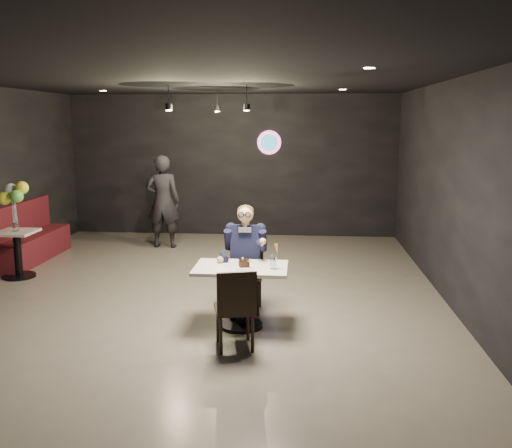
# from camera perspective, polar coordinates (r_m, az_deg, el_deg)

# --- Properties ---
(floor) EXTENTS (9.00, 9.00, 0.00)m
(floor) POSITION_cam_1_polar(r_m,az_deg,el_deg) (7.60, -6.89, -8.05)
(floor) COLOR #6E685C
(floor) RESTS_ON ground
(wall_sign) EXTENTS (0.50, 0.06, 0.50)m
(wall_sign) POSITION_cam_1_polar(r_m,az_deg,el_deg) (11.54, 1.40, 8.58)
(wall_sign) COLOR pink
(wall_sign) RESTS_ON floor
(pendant_lights) EXTENTS (1.40, 1.20, 0.36)m
(pendant_lights) POSITION_cam_1_polar(r_m,az_deg,el_deg) (9.17, -4.70, 13.48)
(pendant_lights) COLOR black
(pendant_lights) RESTS_ON floor
(main_table) EXTENTS (1.10, 0.70, 0.75)m
(main_table) POSITION_cam_1_polar(r_m,az_deg,el_deg) (6.54, -1.58, -7.65)
(main_table) COLOR silver
(main_table) RESTS_ON floor
(chair_far) EXTENTS (0.42, 0.46, 0.92)m
(chair_far) POSITION_cam_1_polar(r_m,az_deg,el_deg) (7.04, -1.07, -5.59)
(chair_far) COLOR black
(chair_far) RESTS_ON floor
(chair_near) EXTENTS (0.52, 0.55, 0.92)m
(chair_near) POSITION_cam_1_polar(r_m,az_deg,el_deg) (5.94, -2.26, -8.74)
(chair_near) COLOR black
(chair_near) RESTS_ON floor
(seated_man) EXTENTS (0.60, 0.80, 1.44)m
(seated_man) POSITION_cam_1_polar(r_m,az_deg,el_deg) (6.97, -1.08, -3.53)
(seated_man) COLOR black
(seated_man) RESTS_ON floor
(dessert_plate) EXTENTS (0.22, 0.22, 0.01)m
(dessert_plate) POSITION_cam_1_polar(r_m,az_deg,el_deg) (6.36, -1.26, -4.61)
(dessert_plate) COLOR white
(dessert_plate) RESTS_ON main_table
(cake_slice) EXTENTS (0.14, 0.12, 0.08)m
(cake_slice) POSITION_cam_1_polar(r_m,az_deg,el_deg) (6.36, -1.26, -4.17)
(cake_slice) COLOR black
(cake_slice) RESTS_ON dessert_plate
(mint_leaf) EXTENTS (0.06, 0.04, 0.01)m
(mint_leaf) POSITION_cam_1_polar(r_m,az_deg,el_deg) (6.31, -0.68, -3.92)
(mint_leaf) COLOR #2D892F
(mint_leaf) RESTS_ON cake_slice
(sundae_glass) EXTENTS (0.07, 0.07, 0.16)m
(sundae_glass) POSITION_cam_1_polar(r_m,az_deg,el_deg) (6.31, 1.83, -4.03)
(sundae_glass) COLOR silver
(sundae_glass) RESTS_ON main_table
(wafer_cone) EXTENTS (0.07, 0.07, 0.12)m
(wafer_cone) POSITION_cam_1_polar(r_m,az_deg,el_deg) (6.27, 2.23, -2.62)
(wafer_cone) COLOR tan
(wafer_cone) RESTS_ON sundae_glass
(booth_bench) EXTENTS (0.52, 2.08, 1.04)m
(booth_bench) POSITION_cam_1_polar(r_m,az_deg,el_deg) (10.32, -22.66, -0.80)
(booth_bench) COLOR #4B1016
(booth_bench) RESTS_ON floor
(side_table) EXTENTS (0.56, 0.56, 0.70)m
(side_table) POSITION_cam_1_polar(r_m,az_deg,el_deg) (9.35, -23.76, -3.06)
(side_table) COLOR silver
(side_table) RESTS_ON floor
(balloon_vase) EXTENTS (0.09, 0.09, 0.14)m
(balloon_vase) POSITION_cam_1_polar(r_m,az_deg,el_deg) (9.26, -23.97, -0.26)
(balloon_vase) COLOR silver
(balloon_vase) RESTS_ON side_table
(balloon_bunch) EXTENTS (0.37, 0.37, 0.61)m
(balloon_bunch) POSITION_cam_1_polar(r_m,az_deg,el_deg) (9.20, -24.16, 2.10)
(balloon_bunch) COLOR #FCFF35
(balloon_bunch) RESTS_ON balloon_vase
(passerby) EXTENTS (0.67, 0.44, 1.81)m
(passerby) POSITION_cam_1_polar(r_m,az_deg,el_deg) (10.68, -9.75, 2.34)
(passerby) COLOR black
(passerby) RESTS_ON floor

